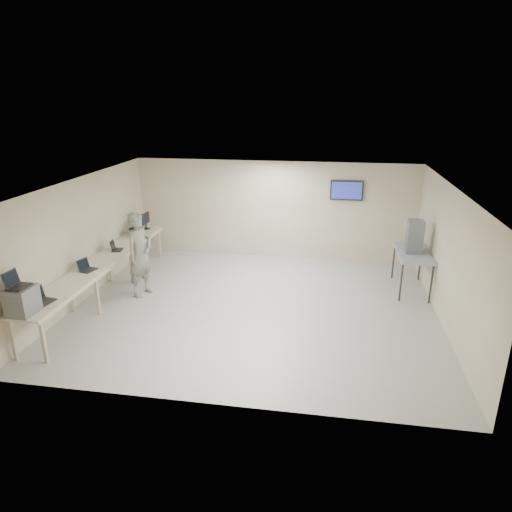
% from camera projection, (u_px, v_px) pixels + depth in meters
% --- Properties ---
extents(room, '(8.01, 7.01, 2.81)m').
position_uv_depth(room, '(256.00, 247.00, 9.89)').
color(room, '#9D9E98').
rests_on(room, ground).
extents(workbench, '(0.76, 6.00, 0.90)m').
position_uv_depth(workbench, '(102.00, 264.00, 10.59)').
color(workbench, beige).
rests_on(workbench, ground).
extents(equipment_box, '(0.43, 0.49, 0.50)m').
position_uv_depth(equipment_box, '(22.00, 301.00, 7.93)').
color(equipment_box, slate).
rests_on(equipment_box, workbench).
extents(laptop_on_box, '(0.32, 0.39, 0.29)m').
position_uv_depth(laptop_on_box, '(16.00, 283.00, 7.83)').
color(laptop_on_box, black).
rests_on(laptop_on_box, equipment_box).
extents(laptop_0, '(0.37, 0.42, 0.29)m').
position_uv_depth(laptop_0, '(41.00, 299.00, 8.41)').
color(laptop_0, black).
rests_on(laptop_0, workbench).
extents(laptop_1, '(0.35, 0.39, 0.26)m').
position_uv_depth(laptop_1, '(86.00, 268.00, 9.95)').
color(laptop_1, black).
rests_on(laptop_1, workbench).
extents(laptop_2, '(0.32, 0.36, 0.25)m').
position_uv_depth(laptop_2, '(115.00, 248.00, 11.25)').
color(laptop_2, black).
rests_on(laptop_2, workbench).
extents(laptop_3, '(0.32, 0.38, 0.28)m').
position_uv_depth(laptop_3, '(135.00, 234.00, 12.35)').
color(laptop_3, black).
rests_on(laptop_3, workbench).
extents(monitor_near, '(0.21, 0.48, 0.48)m').
position_uv_depth(monitor_near, '(141.00, 222.00, 12.67)').
color(monitor_near, black).
rests_on(monitor_near, workbench).
extents(monitor_far, '(0.21, 0.47, 0.46)m').
position_uv_depth(monitor_far, '(146.00, 219.00, 12.98)').
color(monitor_far, black).
rests_on(monitor_far, workbench).
extents(soldier, '(0.70, 0.85, 2.01)m').
position_uv_depth(soldier, '(140.00, 255.00, 10.64)').
color(soldier, '#545A4A').
rests_on(soldier, ground).
extents(side_table, '(0.76, 1.63, 0.98)m').
position_uv_depth(side_table, '(413.00, 255.00, 10.92)').
color(side_table, '#8A969F').
rests_on(side_table, ground).
extents(storage_bins, '(0.37, 0.41, 0.78)m').
position_uv_depth(storage_bins, '(415.00, 236.00, 10.77)').
color(storage_bins, slate).
rests_on(storage_bins, side_table).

